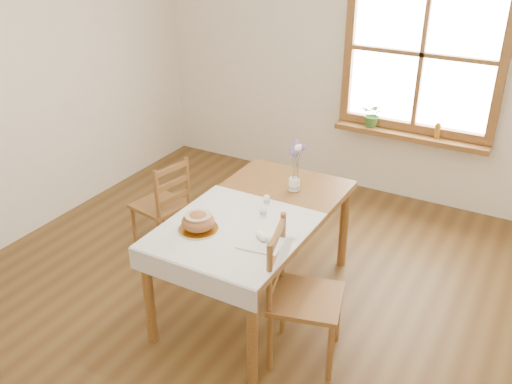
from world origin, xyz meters
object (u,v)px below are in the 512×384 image
chair_left (160,203)px  flower_vase (294,185)px  bread_plate (199,229)px  dining_table (256,222)px  chair_right (307,297)px

chair_left → flower_vase: flower_vase is taller
bread_plate → chair_left: bearing=142.4°
dining_table → bread_plate: 0.47m
chair_left → dining_table: bearing=87.3°
flower_vase → dining_table: bearing=-102.8°
chair_right → chair_left: bearing=54.3°
dining_table → chair_left: chair_left is taller
chair_right → bread_plate: 0.82m
dining_table → chair_left: bearing=166.7°
chair_right → flower_vase: chair_right is taller
dining_table → flower_vase: (0.09, 0.41, 0.13)m
bread_plate → flower_vase: flower_vase is taller
dining_table → flower_vase: bearing=77.2°
chair_left → chair_right: bearing=79.9°
dining_table → bread_plate: bread_plate is taller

